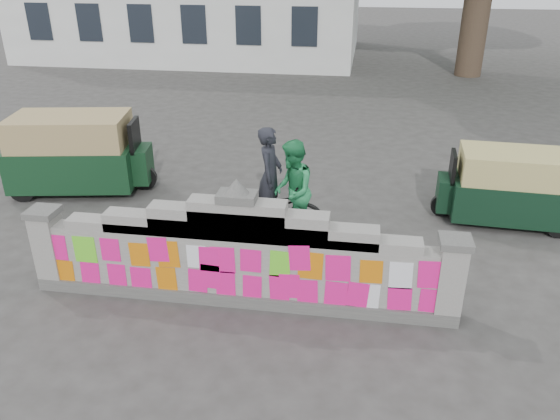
{
  "coord_description": "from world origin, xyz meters",
  "views": [
    {
      "loc": [
        1.66,
        -6.77,
        4.83
      ],
      "look_at": [
        0.45,
        1.0,
        1.1
      ],
      "focal_mm": 35.0,
      "sensor_mm": 36.0,
      "label": 1
    }
  ],
  "objects": [
    {
      "name": "pedestrian",
      "position": [
        0.5,
        2.14,
        0.94
      ],
      "size": [
        0.83,
        1.0,
        1.88
      ],
      "primitive_type": "imported",
      "rotation": [
        0.0,
        0.0,
        -1.43
      ],
      "color": "#279152",
      "rests_on": "ground"
    },
    {
      "name": "rickshaw_left",
      "position": [
        -4.44,
        3.67,
        0.88
      ],
      "size": [
        3.16,
        1.87,
        1.7
      ],
      "rotation": [
        0.0,
        0.0,
        0.18
      ],
      "color": "#11341B",
      "rests_on": "ground"
    },
    {
      "name": "cyclist_bike",
      "position": [
        0.07,
        2.3,
        0.53
      ],
      "size": [
        2.08,
        0.84,
        1.07
      ],
      "primitive_type": "imported",
      "rotation": [
        0.0,
        0.0,
        1.51
      ],
      "color": "black",
      "rests_on": "ground"
    },
    {
      "name": "parapet_wall",
      "position": [
        -0.0,
        -0.01,
        0.75
      ],
      "size": [
        6.48,
        0.44,
        2.01
      ],
      "color": "#4C4C49",
      "rests_on": "ground"
    },
    {
      "name": "ground",
      "position": [
        0.0,
        0.0,
        0.0
      ],
      "size": [
        100.0,
        100.0,
        0.0
      ],
      "primitive_type": "plane",
      "color": "#383533",
      "rests_on": "ground"
    },
    {
      "name": "rickshaw_right",
      "position": [
        4.54,
        3.47,
        0.75
      ],
      "size": [
        2.63,
        1.33,
        1.44
      ],
      "rotation": [
        0.0,
        0.0,
        3.09
      ],
      "color": "black",
      "rests_on": "ground"
    },
    {
      "name": "cyclist_rider",
      "position": [
        0.07,
        2.3,
        0.91
      ],
      "size": [
        0.48,
        0.69,
        1.81
      ],
      "primitive_type": "imported",
      "rotation": [
        0.0,
        0.0,
        1.51
      ],
      "color": "black",
      "rests_on": "ground"
    }
  ]
}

